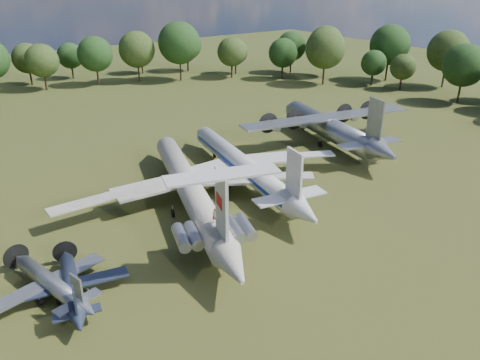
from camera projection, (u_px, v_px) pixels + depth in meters
ground at (186, 212)px, 62.38m from camera, size 300.00×300.00×0.00m
il62_airliner at (190, 192)px, 62.72m from camera, size 48.19×55.34×4.59m
tu104_jet at (242, 169)px, 70.66m from camera, size 38.41×46.96×4.21m
an12_transport at (329, 131)px, 86.07m from camera, size 40.87×43.89×4.94m
small_prop_west at (72, 289)px, 45.67m from camera, size 13.73×16.88×2.20m
small_prop_northwest at (51, 286)px, 45.98m from camera, size 15.39×18.52×2.36m
person_on_il62 at (215, 215)px, 50.30m from camera, size 0.62×0.41×1.69m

